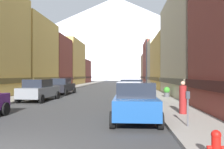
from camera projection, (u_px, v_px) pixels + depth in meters
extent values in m
cube|color=gray|center=(75.00, 86.00, 40.79)|extent=(2.50, 100.00, 0.15)
cube|color=gray|center=(143.00, 87.00, 39.90)|extent=(2.50, 100.00, 0.15)
cube|color=#D8B259|center=(25.00, 55.00, 30.45)|extent=(6.37, 9.58, 9.91)
cube|color=brown|center=(25.00, 79.00, 30.43)|extent=(6.67, 9.58, 0.50)
cube|color=brown|center=(48.00, 62.00, 39.81)|extent=(6.77, 8.41, 9.05)
cube|color=#3B1B16|center=(48.00, 78.00, 39.79)|extent=(7.07, 8.41, 0.50)
cube|color=#D8B259|center=(66.00, 63.00, 50.91)|extent=(6.57, 12.69, 10.09)
cube|color=brown|center=(66.00, 78.00, 50.89)|extent=(6.87, 12.69, 0.50)
cube|color=brown|center=(78.00, 72.00, 61.79)|extent=(6.08, 9.07, 6.42)
cube|color=#3B1B16|center=(78.00, 77.00, 61.78)|extent=(6.38, 9.07, 0.50)
cube|color=beige|center=(202.00, 46.00, 21.05)|extent=(6.16, 11.88, 9.85)
cube|color=#595444|center=(202.00, 81.00, 21.03)|extent=(6.46, 11.88, 0.50)
cube|color=#D8B259|center=(182.00, 64.00, 33.37)|extent=(8.45, 12.14, 7.82)
cube|color=brown|center=(182.00, 79.00, 33.36)|extent=(8.75, 12.14, 0.50)
cube|color=beige|center=(169.00, 64.00, 43.96)|extent=(8.60, 8.86, 8.87)
cube|color=#595444|center=(169.00, 78.00, 43.95)|extent=(8.90, 8.86, 0.50)
cube|color=brown|center=(160.00, 63.00, 53.63)|extent=(7.83, 9.90, 10.26)
cube|color=#3B1B16|center=(160.00, 78.00, 53.62)|extent=(8.13, 9.90, 0.50)
cube|color=tan|center=(156.00, 69.00, 63.45)|extent=(8.12, 9.20, 8.07)
cube|color=brown|center=(156.00, 77.00, 63.44)|extent=(8.42, 9.20, 0.50)
cylinder|color=black|center=(5.00, 109.00, 11.44)|extent=(0.24, 0.68, 0.68)
cube|color=slate|center=(39.00, 92.00, 18.12)|extent=(2.04, 4.48, 0.80)
cube|color=#1E232D|center=(38.00, 83.00, 17.88)|extent=(1.70, 2.27, 0.64)
cylinder|color=black|center=(38.00, 95.00, 19.87)|extent=(0.25, 0.69, 0.68)
cylinder|color=black|center=(57.00, 95.00, 19.65)|extent=(0.25, 0.69, 0.68)
cylinder|color=black|center=(18.00, 99.00, 16.59)|extent=(0.25, 0.69, 0.68)
cylinder|color=black|center=(41.00, 99.00, 16.38)|extent=(0.25, 0.69, 0.68)
cube|color=black|center=(62.00, 88.00, 24.40)|extent=(1.93, 4.44, 0.80)
cube|color=#1E232D|center=(61.00, 81.00, 24.15)|extent=(1.65, 2.23, 0.64)
cylinder|color=black|center=(59.00, 90.00, 26.13)|extent=(0.23, 0.68, 0.68)
cylinder|color=black|center=(74.00, 90.00, 25.96)|extent=(0.23, 0.68, 0.68)
cylinder|color=black|center=(48.00, 92.00, 22.84)|extent=(0.23, 0.68, 0.68)
cylinder|color=black|center=(66.00, 92.00, 22.67)|extent=(0.23, 0.68, 0.68)
cube|color=#19478C|center=(135.00, 104.00, 10.17)|extent=(1.86, 4.41, 0.80)
cube|color=#1E232D|center=(135.00, 89.00, 9.93)|extent=(1.61, 2.21, 0.64)
cylinder|color=black|center=(117.00, 108.00, 11.89)|extent=(0.22, 0.68, 0.68)
cylinder|color=black|center=(151.00, 108.00, 11.75)|extent=(0.22, 0.68, 0.68)
cylinder|color=black|center=(113.00, 120.00, 8.60)|extent=(0.22, 0.68, 0.68)
cylinder|color=black|center=(160.00, 121.00, 8.46)|extent=(0.22, 0.68, 0.68)
cube|color=black|center=(132.00, 92.00, 17.50)|extent=(2.02, 4.47, 0.80)
cube|color=#1E232D|center=(132.00, 83.00, 17.25)|extent=(1.69, 2.26, 0.64)
cylinder|color=black|center=(122.00, 95.00, 19.24)|extent=(0.25, 0.69, 0.68)
cylinder|color=black|center=(143.00, 96.00, 19.03)|extent=(0.25, 0.69, 0.68)
cylinder|color=black|center=(119.00, 100.00, 15.96)|extent=(0.25, 0.69, 0.68)
cylinder|color=black|center=(144.00, 100.00, 15.75)|extent=(0.25, 0.69, 0.68)
cylinder|color=red|center=(216.00, 149.00, 4.95)|extent=(0.20, 0.20, 0.55)
sphere|color=red|center=(216.00, 135.00, 4.95)|extent=(0.22, 0.22, 0.22)
cylinder|color=red|center=(209.00, 148.00, 4.96)|extent=(0.10, 0.09, 0.09)
cylinder|color=red|center=(223.00, 148.00, 4.94)|extent=(0.10, 0.09, 0.09)
cylinder|color=#595960|center=(188.00, 112.00, 8.37)|extent=(0.06, 0.06, 1.05)
cube|color=#33383F|center=(188.00, 95.00, 8.38)|extent=(0.14, 0.10, 0.28)
cylinder|color=#4C4C51|center=(167.00, 95.00, 19.93)|extent=(0.49, 0.49, 0.40)
sphere|color=#358929|center=(167.00, 90.00, 19.93)|extent=(0.57, 0.57, 0.57)
cylinder|color=maroon|center=(183.00, 100.00, 11.12)|extent=(0.36, 0.36, 1.42)
sphere|color=tan|center=(183.00, 83.00, 11.12)|extent=(0.23, 0.23, 0.23)
cylinder|color=black|center=(147.00, 67.00, 21.89)|extent=(0.12, 0.12, 5.50)
sphere|color=white|center=(147.00, 38.00, 21.90)|extent=(0.36, 0.36, 0.36)
cone|color=silver|center=(116.00, 37.00, 265.74)|extent=(347.00, 347.00, 97.50)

